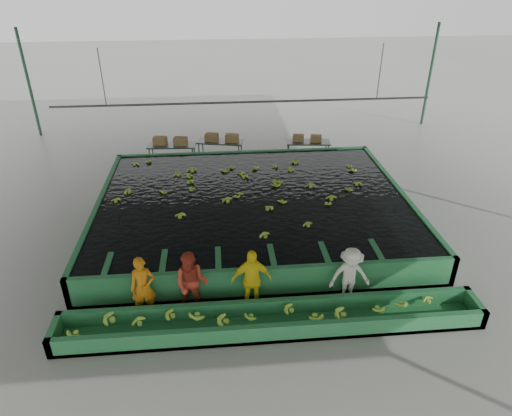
{
  "coord_description": "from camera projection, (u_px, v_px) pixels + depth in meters",
  "views": [
    {
      "loc": [
        -1.12,
        -11.59,
        7.68
      ],
      "look_at": [
        0.0,
        0.5,
        1.0
      ],
      "focal_mm": 32.0,
      "sensor_mm": 36.0,
      "label": 1
    }
  ],
  "objects": [
    {
      "name": "ground",
      "position": [
        258.0,
        245.0,
        13.91
      ],
      "size": [
        80.0,
        80.0,
        0.0
      ],
      "primitive_type": "plane",
      "color": "gray",
      "rests_on": "ground"
    },
    {
      "name": "shed_roof",
      "position": [
        258.0,
        79.0,
        11.5
      ],
      "size": [
        20.0,
        22.0,
        0.04
      ],
      "primitive_type": "cube",
      "color": "#959595",
      "rests_on": "shed_posts"
    },
    {
      "name": "shed_posts",
      "position": [
        258.0,
        170.0,
        12.7
      ],
      "size": [
        20.0,
        22.0,
        5.0
      ],
      "primitive_type": null,
      "color": "#275639",
      "rests_on": "ground"
    },
    {
      "name": "flotation_tank",
      "position": [
        253.0,
        208.0,
        15.0
      ],
      "size": [
        10.0,
        8.0,
        0.9
      ],
      "primitive_type": null,
      "color": "#246C39",
      "rests_on": "ground"
    },
    {
      "name": "tank_water",
      "position": [
        253.0,
        197.0,
        14.81
      ],
      "size": [
        9.7,
        7.7,
        0.0
      ],
      "primitive_type": "cube",
      "color": "black",
      "rests_on": "flotation_tank"
    },
    {
      "name": "sorting_trough",
      "position": [
        272.0,
        320.0,
        10.65
      ],
      "size": [
        10.0,
        1.0,
        0.5
      ],
      "primitive_type": null,
      "color": "#246C39",
      "rests_on": "ground"
    },
    {
      "name": "cableway_rail",
      "position": [
        245.0,
        102.0,
        16.82
      ],
      "size": [
        0.08,
        0.08,
        14.0
      ],
      "primitive_type": "cylinder",
      "color": "#59605B",
      "rests_on": "shed_roof"
    },
    {
      "name": "rail_hanger_left",
      "position": [
        102.0,
        78.0,
        15.94
      ],
      "size": [
        0.04,
        0.04,
        2.0
      ],
      "primitive_type": "cylinder",
      "color": "#59605B",
      "rests_on": "shed_roof"
    },
    {
      "name": "rail_hanger_right",
      "position": [
        380.0,
        72.0,
        16.74
      ],
      "size": [
        0.04,
        0.04,
        2.0
      ],
      "primitive_type": "cylinder",
      "color": "#59605B",
      "rests_on": "shed_roof"
    },
    {
      "name": "worker_a",
      "position": [
        143.0,
        287.0,
        10.83
      ],
      "size": [
        0.64,
        0.46,
        1.61
      ],
      "primitive_type": "imported",
      "rotation": [
        0.0,
        0.0,
        0.14
      ],
      "color": "#C06D0E",
      "rests_on": "ground"
    },
    {
      "name": "worker_b",
      "position": [
        192.0,
        283.0,
        10.91
      ],
      "size": [
        0.92,
        0.77,
        1.69
      ],
      "primitive_type": "imported",
      "rotation": [
        0.0,
        0.0,
        -0.17
      ],
      "color": "#A93320",
      "rests_on": "ground"
    },
    {
      "name": "worker_c",
      "position": [
        251.0,
        280.0,
        11.03
      ],
      "size": [
        1.01,
        0.47,
        1.68
      ],
      "primitive_type": "imported",
      "rotation": [
        0.0,
        0.0,
        0.06
      ],
      "color": "yellow",
      "rests_on": "ground"
    },
    {
      "name": "worker_d",
      "position": [
        350.0,
        276.0,
        11.25
      ],
      "size": [
        1.02,
        0.59,
        1.57
      ],
      "primitive_type": "imported",
      "rotation": [
        0.0,
        0.0,
        -0.01
      ],
      "color": "beige",
      "rests_on": "ground"
    },
    {
      "name": "packing_table_left",
      "position": [
        173.0,
        155.0,
        19.08
      ],
      "size": [
        2.01,
        0.92,
        0.89
      ],
      "primitive_type": null,
      "rotation": [
        0.0,
        0.0,
        -0.07
      ],
      "color": "#59605B",
      "rests_on": "ground"
    },
    {
      "name": "packing_table_mid",
      "position": [
        220.0,
        150.0,
        19.52
      ],
      "size": [
        2.03,
        1.17,
        0.87
      ],
      "primitive_type": null,
      "rotation": [
        0.0,
        0.0,
        -0.23
      ],
      "color": "#59605B",
      "rests_on": "ground"
    },
    {
      "name": "packing_table_right",
      "position": [
        308.0,
        151.0,
        19.54
      ],
      "size": [
        1.91,
        0.93,
        0.84
      ],
      "primitive_type": null,
      "rotation": [
        0.0,
        0.0,
        -0.11
      ],
      "color": "#59605B",
      "rests_on": "ground"
    },
    {
      "name": "box_stack_left",
      "position": [
        171.0,
        144.0,
        18.88
      ],
      "size": [
        1.44,
        0.61,
        0.3
      ],
      "primitive_type": null,
      "rotation": [
        0.0,
        0.0,
        -0.16
      ],
      "color": "olive",
      "rests_on": "packing_table_left"
    },
    {
      "name": "box_stack_mid",
      "position": [
        222.0,
        141.0,
        19.29
      ],
      "size": [
        1.46,
        0.68,
        0.3
      ],
      "primitive_type": null,
      "rotation": [
        0.0,
        0.0,
        -0.21
      ],
      "color": "olive",
      "rests_on": "packing_table_mid"
    },
    {
      "name": "box_stack_right",
      "position": [
        307.0,
        141.0,
        19.37
      ],
      "size": [
        1.26,
        0.56,
        0.26
      ],
      "primitive_type": null,
      "rotation": [
        0.0,
        0.0,
        -0.19
      ],
      "color": "olive",
      "rests_on": "packing_table_right"
    },
    {
      "name": "floating_bananas",
      "position": [
        251.0,
        186.0,
        15.5
      ],
      "size": [
        9.24,
        6.3,
        0.13
      ],
      "primitive_type": null,
      "color": "#8FC636",
      "rests_on": "tank_water"
    },
    {
      "name": "trough_bananas",
      "position": [
        272.0,
        315.0,
        10.57
      ],
      "size": [
        9.41,
        0.63,
        0.13
      ],
      "primitive_type": null,
      "color": "#8FC636",
      "rests_on": "sorting_trough"
    }
  ]
}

